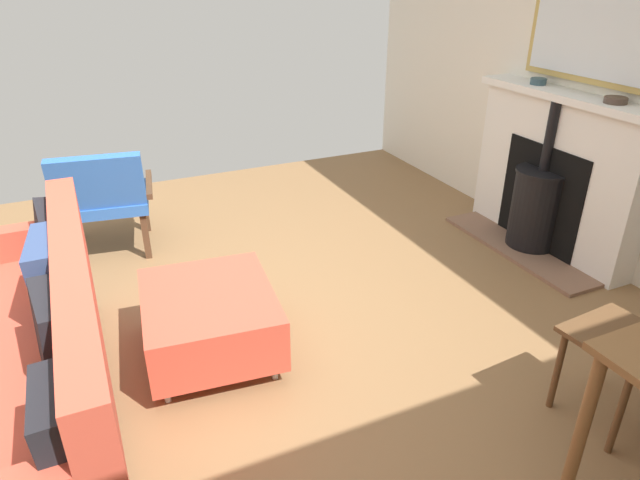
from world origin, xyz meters
name	(u,v)px	position (x,y,z in m)	size (l,w,h in m)	color
ground_plane	(196,352)	(0.00, 0.00, 0.00)	(5.75, 5.58, 0.01)	olive
wall_left	(626,52)	(-2.88, 0.00, 1.42)	(0.12, 5.58, 2.83)	silver
fireplace	(551,182)	(-2.68, -0.20, 0.51)	(0.52, 1.47, 1.14)	brown
mirror_over_mantel	(596,19)	(-2.79, -0.20, 1.60)	(0.04, 1.04, 0.80)	tan
mantel_bowl_near	(538,81)	(-2.70, -0.50, 1.17)	(0.11, 0.11, 0.05)	#334C56
mantel_bowl_far	(616,100)	(-2.70, 0.15, 1.17)	(0.14, 0.14, 0.04)	#47382D
sofa	(11,369)	(0.83, 0.26, 0.36)	(0.90, 1.97, 0.85)	#B2B2B7
ottoman	(210,318)	(-0.09, 0.05, 0.23)	(0.75, 0.84, 0.38)	#B2B2B7
armchair_accent	(102,195)	(0.28, -1.41, 0.46)	(0.75, 0.68, 0.80)	#4C3321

